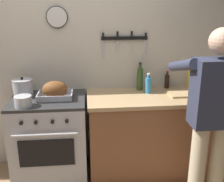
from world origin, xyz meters
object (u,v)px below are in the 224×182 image
person_cook (212,114)px  saucepan (23,101)px  cutting_board (186,94)px  roasting_pan (55,91)px  stock_pot (23,88)px  bottle_olive_oil (140,79)px  bottle_soy_sauce (167,81)px  bottle_dish_soap (148,85)px  stove (51,138)px  bottle_cooking_oil (190,78)px

person_cook → saucepan: 1.71m
person_cook → cutting_board: (0.02, 0.67, -0.04)m
roasting_pan → stock_pot: stock_pot is taller
roasting_pan → cutting_board: size_ratio=0.98×
bottle_olive_oil → roasting_pan: bearing=-166.8°
bottle_soy_sauce → roasting_pan: bearing=-168.5°
person_cook → stock_pot: bearing=71.7°
cutting_board → bottle_dish_soap: size_ratio=1.62×
cutting_board → bottle_olive_oil: bottle_olive_oil is taller
stove → bottle_cooking_oil: bearing=8.9°
stock_pot → cutting_board: (1.73, -0.14, -0.08)m
bottle_dish_soap → stock_pot: bearing=178.2°
stove → bottle_cooking_oil: size_ratio=3.25×
person_cook → stove: bearing=71.8°
person_cook → bottle_soy_sauce: (-0.11, 0.93, 0.03)m
bottle_olive_oil → bottle_soy_sauce: (0.33, 0.04, -0.05)m
saucepan → bottle_soy_sauce: bottle_soy_sauce is taller
roasting_pan → bottle_olive_oil: 0.95m
stove → bottle_dish_soap: (1.07, 0.09, 0.54)m
saucepan → roasting_pan: bearing=35.2°
person_cook → cutting_board: person_cook is taller
cutting_board → bottle_olive_oil: size_ratio=1.15×
roasting_pan → cutting_board: roasting_pan is taller
stove → bottle_dish_soap: 1.20m
stock_pot → bottle_soy_sauce: 1.60m
stove → bottle_soy_sauce: (1.33, 0.25, 0.53)m
stock_pot → saucepan: (0.07, -0.33, -0.04)m
bottle_dish_soap → bottle_soy_sauce: 0.31m
stove → saucepan: size_ratio=5.53×
stock_pot → bottle_cooking_oil: bearing=3.7°
stove → bottle_dish_soap: bearing=4.7°
bottle_dish_soap → bottle_soy_sauce: bottle_dish_soap is taller
roasting_pan → bottle_olive_oil: bottle_olive_oil is taller
roasting_pan → saucepan: size_ratio=2.16×
stove → saucepan: (-0.20, -0.20, 0.50)m
person_cook → roasting_pan: bearing=70.7°
person_cook → saucepan: (-1.64, 0.47, -0.00)m
stove → person_cook: (1.44, -0.68, 0.50)m
bottle_dish_soap → bottle_olive_oil: 0.15m
stock_pot → roasting_pan: bearing=-20.8°
person_cook → bottle_cooking_oil: (0.16, 0.93, 0.06)m
person_cook → bottle_olive_oil: (-0.44, 0.89, 0.08)m
roasting_pan → bottle_soy_sauce: (1.25, 0.26, -0.00)m
saucepan → cutting_board: bearing=6.6°
person_cook → bottle_cooking_oil: 0.94m
stock_pot → bottle_soy_sauce: stock_pot is taller
bottle_dish_soap → bottle_soy_sauce: size_ratio=1.09×
person_cook → bottle_cooking_oil: bearing=-2.7°
person_cook → bottle_olive_oil: person_cook is taller
cutting_board → bottle_olive_oil: 0.53m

